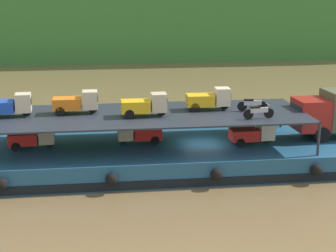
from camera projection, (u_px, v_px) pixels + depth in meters
ground_plane at (203, 166)px, 34.08m from camera, size 400.00×400.00×0.00m
cargo_barge at (203, 155)px, 33.86m from camera, size 29.27×8.08×1.50m
cargo_rack at (143, 115)px, 32.73m from camera, size 20.07×6.72×2.00m
mini_truck_lower_stern at (32, 137)px, 32.57m from camera, size 2.79×1.29×1.38m
mini_truck_lower_aft at (139, 132)px, 33.58m from camera, size 2.76×1.23×1.38m
mini_truck_lower_mid at (253, 133)px, 33.43m from camera, size 2.79×1.29×1.38m
mini_truck_upper_stern at (9, 105)px, 31.90m from camera, size 2.79×1.29×1.38m
mini_truck_upper_mid at (76, 102)px, 32.75m from camera, size 2.75×1.21×1.38m
mini_truck_upper_fore at (145, 105)px, 32.04m from camera, size 2.74×1.20×1.38m
mini_truck_upper_bow at (209, 99)px, 33.72m from camera, size 2.77×1.25×1.38m
motorcycle_upper_port at (258, 112)px, 31.49m from camera, size 1.90×0.55×0.87m
motorcycle_upper_centre at (252, 104)px, 33.45m from camera, size 1.90×0.55×0.87m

